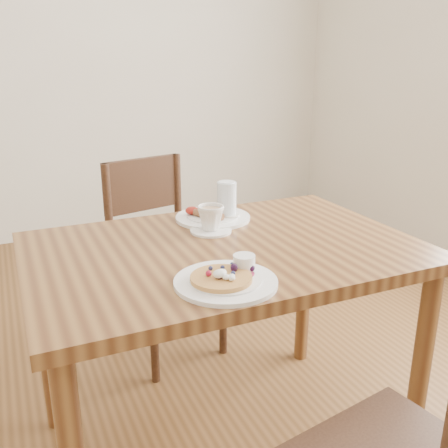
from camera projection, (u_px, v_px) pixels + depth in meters
The scene contains 7 objects.
ground at pixel (224, 440), 1.79m from camera, with size 5.00×5.00×0.00m, color brown.
dining_table at pixel (224, 274), 1.59m from camera, with size 1.20×0.80×0.75m.
chair_far at pixel (160, 248), 2.25m from camera, with size 0.50×0.50×0.88m.
pancake_plate at pixel (227, 279), 1.29m from camera, with size 0.27×0.27×0.06m.
breakfast_plate at pixel (212, 216), 1.81m from camera, with size 0.27×0.27×0.04m.
teacup_saucer at pixel (211, 220), 1.67m from camera, with size 0.14×0.14×0.09m.
water_glass at pixel (227, 201), 1.79m from camera, with size 0.07×0.07×0.14m, color silver.
Camera 1 is at (-0.60, -1.33, 1.30)m, focal length 40.00 mm.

